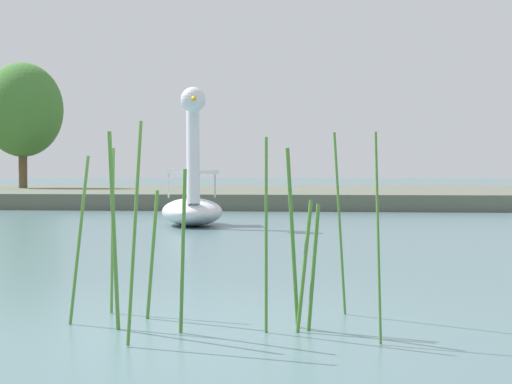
# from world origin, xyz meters

# --- Properties ---
(ground_plane) EXTENTS (656.46, 656.46, 0.00)m
(ground_plane) POSITION_xyz_m (0.00, 0.00, 0.00)
(ground_plane) COLOR slate
(shore_bank_far) EXTENTS (117.38, 25.33, 0.54)m
(shore_bank_far) POSITION_xyz_m (0.00, 33.67, 0.27)
(shore_bank_far) COLOR #5B6051
(shore_bank_far) RESTS_ON ground_plane
(swan_boat) EXTENTS (2.03, 3.19, 3.13)m
(swan_boat) POSITION_xyz_m (-2.33, 13.09, 0.61)
(swan_boat) COLOR white
(swan_boat) RESTS_ON ground_plane
(tree_broadleaf_right) EXTENTS (5.56, 5.50, 6.19)m
(tree_broadleaf_right) POSITION_xyz_m (-14.87, 33.48, 4.39)
(tree_broadleaf_right) COLOR brown
(tree_broadleaf_right) RESTS_ON shore_bank_far
(reed_clump_foreground) EXTENTS (3.89, 1.55, 1.57)m
(reed_clump_foreground) POSITION_xyz_m (0.58, 0.29, 0.67)
(reed_clump_foreground) COLOR #4C7F33
(reed_clump_foreground) RESTS_ON ground_plane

